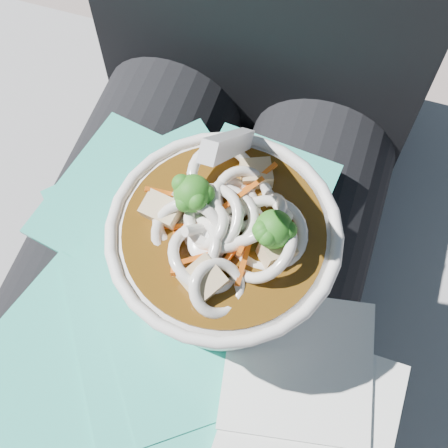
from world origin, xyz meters
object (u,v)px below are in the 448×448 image
(udon_bowl, at_px, (224,250))
(plastic_bag, at_px, (173,284))
(stone_ledge, at_px, (225,288))
(lap, at_px, (179,309))
(person_body, at_px, (208,221))

(udon_bowl, bearing_deg, plastic_bag, -159.91)
(stone_ledge, xyz_separation_m, udon_bowl, (0.05, -0.14, 0.48))
(stone_ledge, distance_m, lap, 0.35)
(lap, xyz_separation_m, plastic_bag, (0.00, -0.01, 0.09))
(stone_ledge, relative_size, person_body, 0.98)
(person_body, xyz_separation_m, udon_bowl, (0.05, -0.09, 0.14))
(lap, xyz_separation_m, person_body, (0.00, 0.09, 0.02))
(udon_bowl, bearing_deg, stone_ledge, 107.53)
(lap, distance_m, udon_bowl, 0.17)
(person_body, bearing_deg, udon_bowl, -62.16)
(lap, bearing_deg, stone_ledge, 90.00)
(lap, xyz_separation_m, udon_bowl, (0.05, 0.01, 0.16))
(stone_ledge, distance_m, udon_bowl, 0.50)
(lap, distance_m, person_body, 0.09)
(lap, height_order, plastic_bag, plastic_bag)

